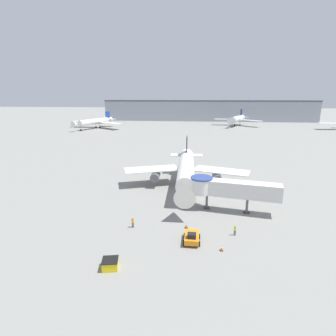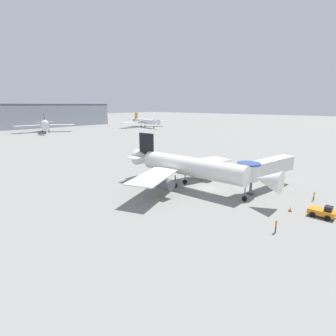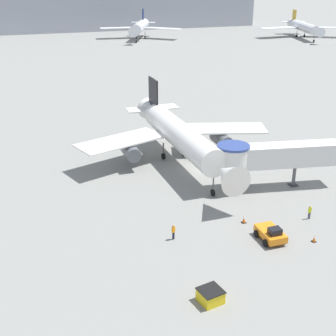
# 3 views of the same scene
# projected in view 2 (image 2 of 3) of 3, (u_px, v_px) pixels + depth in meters

# --- Properties ---
(ground_plane) EXTENTS (800.00, 800.00, 0.00)m
(ground_plane) POSITION_uv_depth(u_px,v_px,m) (208.00, 188.00, 51.79)
(ground_plane) COLOR gray
(main_airplane) EXTENTS (29.87, 32.01, 10.09)m
(main_airplane) POSITION_uv_depth(u_px,v_px,m) (189.00, 167.00, 51.19)
(main_airplane) COLOR white
(main_airplane) RESTS_ON ground_plane
(jet_bridge) EXTENTS (16.07, 5.82, 6.10)m
(jet_bridge) POSITION_uv_depth(u_px,v_px,m) (263.00, 168.00, 49.60)
(jet_bridge) COLOR silver
(jet_bridge) RESTS_ON ground_plane
(pushback_tug_orange) EXTENTS (2.46, 3.56, 1.81)m
(pushback_tug_orange) POSITION_uv_depth(u_px,v_px,m) (323.00, 212.00, 38.51)
(pushback_tug_orange) COLOR orange
(pushback_tug_orange) RESTS_ON ground_plane
(traffic_cone_near_nose) EXTENTS (0.50, 0.50, 0.82)m
(traffic_cone_near_nose) POSITION_uv_depth(u_px,v_px,m) (290.00, 209.00, 40.60)
(traffic_cone_near_nose) COLOR black
(traffic_cone_near_nose) RESTS_ON ground_plane
(ground_crew_marshaller) EXTENTS (0.39, 0.33, 1.77)m
(ground_crew_marshaller) POSITION_uv_depth(u_px,v_px,m) (276.00, 225.00, 33.63)
(ground_crew_marshaller) COLOR #1E2338
(ground_crew_marshaller) RESTS_ON ground_plane
(ground_crew_wing_walker) EXTENTS (0.34, 0.23, 1.67)m
(ground_crew_wing_walker) POSITION_uv_depth(u_px,v_px,m) (314.00, 195.00, 44.91)
(ground_crew_wing_walker) COLOR #1E2338
(ground_crew_wing_walker) RESTS_ON ground_plane
(background_jet_navy_tail) EXTENTS (31.39, 28.45, 11.06)m
(background_jet_navy_tail) POSITION_uv_depth(u_px,v_px,m) (45.00, 124.00, 154.74)
(background_jet_navy_tail) COLOR silver
(background_jet_navy_tail) RESTS_ON ground_plane
(background_jet_gold_tail) EXTENTS (35.42, 34.98, 10.17)m
(background_jet_gold_tail) POSITION_uv_depth(u_px,v_px,m) (144.00, 121.00, 191.04)
(background_jet_gold_tail) COLOR silver
(background_jet_gold_tail) RESTS_ON ground_plane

